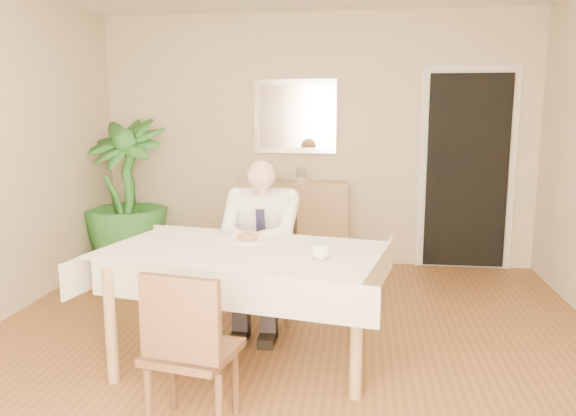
# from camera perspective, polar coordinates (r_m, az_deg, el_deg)

# --- Properties ---
(room) EXTENTS (5.00, 5.02, 2.60)m
(room) POSITION_cam_1_polar(r_m,az_deg,el_deg) (3.44, -0.77, 4.77)
(room) COLOR brown
(room) RESTS_ON ground
(window) EXTENTS (1.34, 0.04, 1.44)m
(window) POSITION_cam_1_polar(r_m,az_deg,el_deg) (1.05, -20.55, 1.06)
(window) COLOR silver
(window) RESTS_ON room
(doorway) EXTENTS (0.96, 0.07, 2.10)m
(doorway) POSITION_cam_1_polar(r_m,az_deg,el_deg) (5.98, 17.70, 3.54)
(doorway) COLOR silver
(doorway) RESTS_ON ground
(mirror) EXTENTS (0.86, 0.04, 0.76)m
(mirror) POSITION_cam_1_polar(r_m,az_deg,el_deg) (5.90, 0.71, 9.28)
(mirror) COLOR silver
(mirror) RESTS_ON room
(dining_table) EXTENTS (1.91, 1.34, 0.75)m
(dining_table) POSITION_cam_1_polar(r_m,az_deg,el_deg) (3.55, -4.60, -5.48)
(dining_table) COLOR #A77A4E
(dining_table) RESTS_ON ground
(chair_far) EXTENTS (0.47, 0.47, 0.95)m
(chair_far) POSITION_cam_1_polar(r_m,az_deg,el_deg) (4.42, -2.17, -4.09)
(chair_far) COLOR #452A18
(chair_far) RESTS_ON ground
(chair_near) EXTENTS (0.48, 0.48, 0.86)m
(chair_near) POSITION_cam_1_polar(r_m,az_deg,el_deg) (2.84, -10.13, -13.61)
(chair_near) COLOR #452A18
(chair_near) RESTS_ON ground
(seated_man) EXTENTS (0.48, 0.72, 1.24)m
(seated_man) POSITION_cam_1_polar(r_m,az_deg,el_deg) (4.11, -2.87, -3.02)
(seated_man) COLOR white
(seated_man) RESTS_ON ground
(plate) EXTENTS (0.26, 0.26, 0.02)m
(plate) POSITION_cam_1_polar(r_m,az_deg,el_deg) (3.72, -4.09, -3.28)
(plate) COLOR white
(plate) RESTS_ON dining_table
(food) EXTENTS (0.14, 0.14, 0.06)m
(food) POSITION_cam_1_polar(r_m,az_deg,el_deg) (3.72, -4.09, -2.95)
(food) COLOR brown
(food) RESTS_ON dining_table
(knife) EXTENTS (0.01, 0.13, 0.01)m
(knife) POSITION_cam_1_polar(r_m,az_deg,el_deg) (3.65, -3.66, -3.25)
(knife) COLOR silver
(knife) RESTS_ON dining_table
(fork) EXTENTS (0.01, 0.13, 0.01)m
(fork) POSITION_cam_1_polar(r_m,az_deg,el_deg) (3.67, -4.89, -3.20)
(fork) COLOR silver
(fork) RESTS_ON dining_table
(coffee_mug) EXTENTS (0.14, 0.14, 0.09)m
(coffee_mug) POSITION_cam_1_polar(r_m,az_deg,el_deg) (3.27, 3.32, -4.46)
(coffee_mug) COLOR white
(coffee_mug) RESTS_ON dining_table
(sideboard) EXTENTS (1.14, 0.49, 0.89)m
(sideboard) POSITION_cam_1_polar(r_m,az_deg,el_deg) (5.87, 0.52, -1.60)
(sideboard) COLOR #A77A4E
(sideboard) RESTS_ON ground
(photo_frame_left) EXTENTS (0.10, 0.02, 0.14)m
(photo_frame_left) POSITION_cam_1_polar(r_m,az_deg,el_deg) (5.95, -4.23, 3.54)
(photo_frame_left) COLOR silver
(photo_frame_left) RESTS_ON sideboard
(photo_frame_center) EXTENTS (0.10, 0.02, 0.14)m
(photo_frame_center) POSITION_cam_1_polar(r_m,az_deg,el_deg) (5.86, -1.74, 3.46)
(photo_frame_center) COLOR silver
(photo_frame_center) RESTS_ON sideboard
(photo_frame_right) EXTENTS (0.10, 0.02, 0.14)m
(photo_frame_right) POSITION_cam_1_polar(r_m,az_deg,el_deg) (5.86, 1.31, 3.46)
(photo_frame_right) COLOR silver
(photo_frame_right) RESTS_ON sideboard
(potted_palm) EXTENTS (1.00, 1.00, 1.53)m
(potted_palm) POSITION_cam_1_polar(r_m,az_deg,el_deg) (6.00, -16.21, 1.36)
(potted_palm) COLOR #225C1F
(potted_palm) RESTS_ON ground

